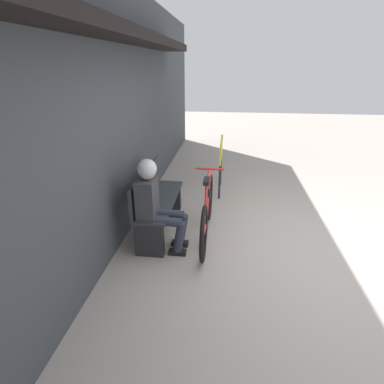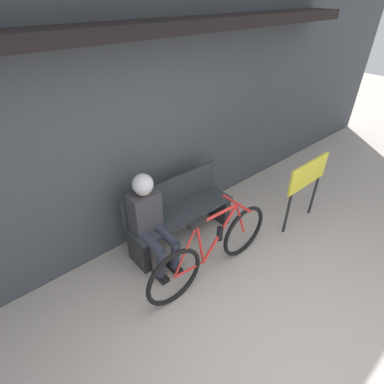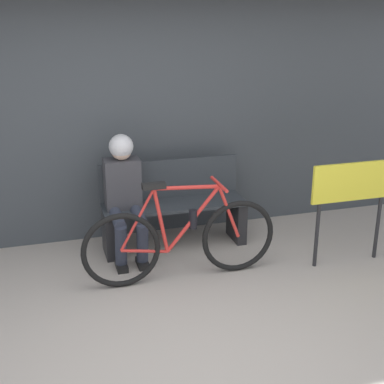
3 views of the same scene
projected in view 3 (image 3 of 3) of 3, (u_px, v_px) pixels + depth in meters
name	position (u px, v px, depth m)	size (l,w,h in m)	color
ground_plane	(188.00, 370.00, 3.61)	(24.00, 24.00, 0.00)	#ADA399
storefront_wall	(120.00, 77.00, 5.24)	(12.00, 0.56, 3.20)	#3D4247
park_bench_near	(173.00, 208.00, 5.38)	(1.43, 0.42, 0.87)	#2D3338
bicycle	(181.00, 240.00, 4.71)	(1.76, 0.40, 0.93)	black
person_seated	(124.00, 188.00, 5.05)	(0.34, 0.60, 1.20)	#2D3342
signboard	(352.00, 190.00, 4.90)	(0.81, 0.04, 0.99)	#232326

